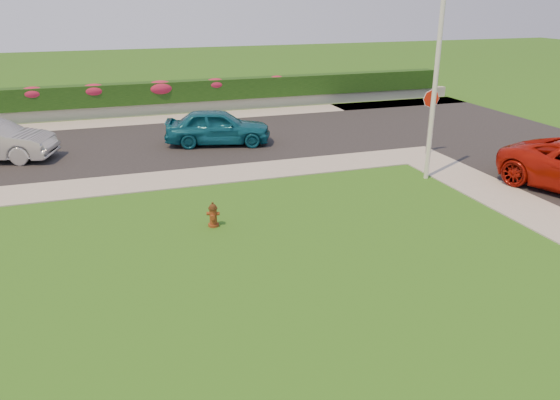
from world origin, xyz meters
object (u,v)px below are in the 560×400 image
object	(u,v)px
utility_pole	(435,82)
stop_sign	(430,107)
fire_hydrant	(213,215)
sedan_teal	(218,127)

from	to	relation	value
utility_pole	stop_sign	size ratio (longest dim) A/B	2.55
fire_hydrant	utility_pole	xyz separation A→B (m)	(7.96, 1.84, 2.99)
stop_sign	utility_pole	bearing A→B (deg)	-98.89
fire_hydrant	utility_pole	size ratio (longest dim) A/B	0.11
fire_hydrant	stop_sign	world-z (taller)	stop_sign
sedan_teal	utility_pole	xyz separation A→B (m)	(5.93, -6.75, 2.53)
utility_pole	stop_sign	bearing A→B (deg)	57.52
sedan_teal	stop_sign	distance (m)	8.72
sedan_teal	utility_pole	size ratio (longest dim) A/B	0.66
fire_hydrant	stop_sign	distance (m)	10.73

